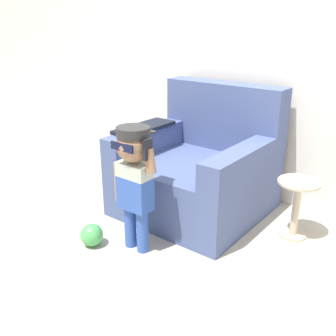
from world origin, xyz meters
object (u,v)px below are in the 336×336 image
(armchair, at_px, (199,169))
(toy_ball, at_px, (92,235))
(person_child, at_px, (134,170))
(side_table, at_px, (297,203))

(armchair, bearing_deg, toy_ball, -104.92)
(person_child, bearing_deg, armchair, 91.16)
(person_child, relative_size, side_table, 1.99)
(side_table, bearing_deg, armchair, -177.41)
(side_table, relative_size, toy_ball, 2.72)
(armchair, xyz_separation_m, side_table, (0.81, 0.04, -0.08))
(toy_ball, bearing_deg, side_table, 42.98)
(armchair, relative_size, toy_ball, 6.72)
(armchair, distance_m, side_table, 0.81)
(armchair, distance_m, toy_ball, 1.02)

